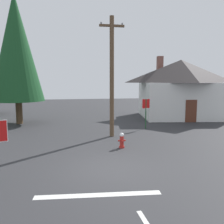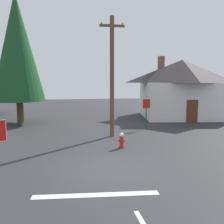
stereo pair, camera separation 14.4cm
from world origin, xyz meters
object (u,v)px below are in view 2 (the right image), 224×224
Objects in this scene: house at (181,88)px; stop_sign_far at (146,107)px; pine_tree_short_left at (17,48)px; utility_pole at (112,75)px; fire_hydrant at (122,140)px.

stop_sign_far is at bearing -134.95° from house.
stop_sign_far is 7.63m from house.
utility_pole is at bearing -41.13° from pine_tree_short_left.
fire_hydrant is 0.09× the size of house.
utility_pole is 0.71× the size of pine_tree_short_left.
stop_sign_far is at bearing 59.29° from fire_hydrant.
utility_pole is at bearing 91.12° from fire_hydrant.
utility_pole reaches higher than stop_sign_far.
pine_tree_short_left reaches higher than house.
pine_tree_short_left reaches higher than utility_pole.
house reaches higher than fire_hydrant.
fire_hydrant is at bearing -128.76° from house.
fire_hydrant is at bearing -120.71° from stop_sign_far.
utility_pole is 0.86× the size of house.
fire_hydrant is at bearing -51.79° from pine_tree_short_left.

